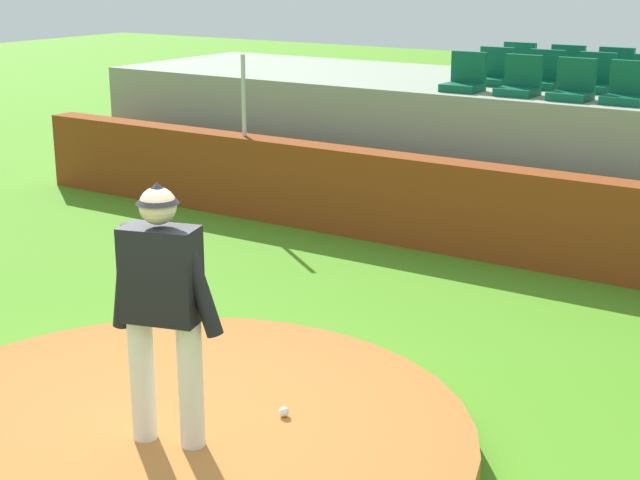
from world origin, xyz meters
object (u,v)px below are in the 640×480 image
Objects in this scene: stadium_chair_1 at (520,83)px; stadium_chair_9 at (565,70)px; pitcher at (162,296)px; stadium_chair_5 at (544,76)px; stadium_chair_8 at (516,67)px; baseball at (284,412)px; stadium_chair_3 at (627,90)px; stadium_chair_6 at (594,80)px; stadium_chair_2 at (573,87)px; stadium_chair_4 at (493,73)px; stadium_chair_0 at (465,79)px; stadium_chair_10 at (613,73)px.

stadium_chair_1 is 1.00× the size of stadium_chair_9.
stadium_chair_5 is at bearing 76.79° from pitcher.
stadium_chair_9 is (-0.02, 0.85, 0.00)m from stadium_chair_5.
stadium_chair_5 is (-0.00, 0.83, 0.00)m from stadium_chair_1.
baseball is at bearing 101.61° from stadium_chair_8.
stadium_chair_6 is (-0.67, 0.83, 0.00)m from stadium_chair_3.
baseball is 6.64m from stadium_chair_2.
baseball is at bearing 96.61° from stadium_chair_9.
stadium_chair_9 is (0.70, 0.86, 0.00)m from stadium_chair_4.
stadium_chair_6 is at bearing 71.97° from pitcher.
stadium_chair_3 is at bearing 128.89° from stadium_chair_6.
stadium_chair_8 is at bearing 101.61° from baseball.
pitcher is at bearing 97.90° from stadium_chair_8.
stadium_chair_8 is at bearing 81.24° from pitcher.
stadium_chair_0 is 1.00× the size of stadium_chair_6.
stadium_chair_6 is at bearing -179.04° from stadium_chair_5.
stadium_chair_4 is at bearing -92.37° from stadium_chair_0.
stadium_chair_2 is at bearing 129.76° from stadium_chair_8.
pitcher is 9.02m from stadium_chair_8.
stadium_chair_6 is (0.67, 0.84, 0.00)m from stadium_chair_1.
stadium_chair_3 is at bearing -179.53° from stadium_chair_0.
pitcher is 7.32m from stadium_chair_0.
stadium_chair_10 is at bearing -67.92° from stadium_chair_3.
pitcher is at bearing 93.81° from stadium_chair_1.
stadium_chair_6 is 1.00× the size of stadium_chair_9.
stadium_chair_0 and stadium_chair_9 have the same top height.
stadium_chair_2 and stadium_chair_8 have the same top height.
stadium_chair_4 is 1.00× the size of stadium_chair_9.
stadium_chair_0 is at bearing 49.99° from stadium_chair_10.
stadium_chair_8 reaches higher than pitcher.
stadium_chair_3 is (0.87, 7.20, 0.63)m from pitcher.
stadium_chair_2 is 1.00× the size of stadium_chair_10.
stadium_chair_9 is 0.68m from stadium_chair_10.
stadium_chair_1 and stadium_chair_6 have the same top height.
stadium_chair_3 and stadium_chair_6 have the same top height.
stadium_chair_6 is 1.09m from stadium_chair_9.
stadium_chair_10 is at bearing -130.01° from stadium_chair_0.
stadium_chair_1 is at bearing 98.14° from baseball.
stadium_chair_0 and stadium_chair_4 have the same top height.
pitcher is at bearing 88.63° from stadium_chair_6.
stadium_chair_2 is at bearing 91.05° from stadium_chair_10.
baseball is 8.51m from stadium_chair_8.
pitcher is 3.65× the size of stadium_chair_10.
pitcher is 8.91m from stadium_chair_9.
stadium_chair_4 is 0.90m from stadium_chair_8.
stadium_chair_8 is 1.00× the size of stadium_chair_10.
pitcher is at bearing 93.21° from stadium_chair_9.
stadium_chair_2 is 1.00× the size of stadium_chair_6.
stadium_chair_1 and stadium_chair_4 have the same top height.
stadium_chair_2 is 1.00× the size of stadium_chair_8.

